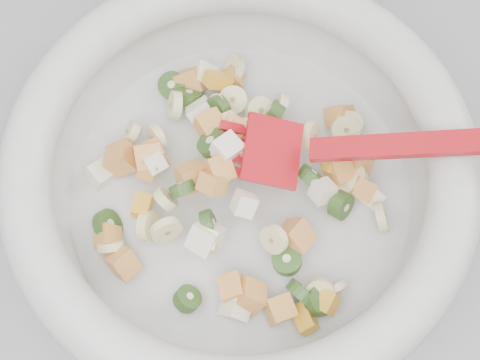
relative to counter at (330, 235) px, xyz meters
name	(u,v)px	position (x,y,z in m)	size (l,w,h in m)	color
counter	(330,235)	(0.00, 0.00, 0.00)	(2.00, 0.60, 0.90)	gray
mixing_bowl	(240,175)	(-0.18, -0.04, 0.51)	(0.43, 0.39, 0.14)	silver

